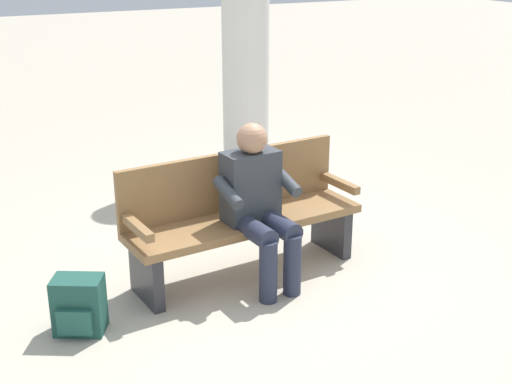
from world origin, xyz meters
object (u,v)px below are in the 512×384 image
bench_near (241,214)px  backpack (79,306)px  support_pillar (245,18)px  person_seated (259,202)px

bench_near → backpack: bench_near is taller
bench_near → backpack: 1.38m
support_pillar → bench_near: bearing=62.5°
backpack → support_pillar: (-2.56, -2.72, 1.41)m
person_seated → backpack: person_seated is taller
bench_near → person_seated: size_ratio=1.55×
person_seated → bench_near: bearing=-86.7°
person_seated → backpack: size_ratio=3.14×
bench_near → backpack: size_ratio=4.87×
bench_near → person_seated: 0.29m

